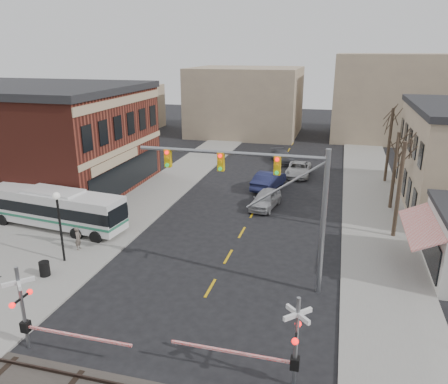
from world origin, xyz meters
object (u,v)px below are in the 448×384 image
Objects in this scene: traffic_signal_mast at (271,188)px; trash_bin at (45,269)px; transit_bus at (55,208)px; street_lamp at (59,213)px; car_d at (282,157)px; pedestrian_near at (78,238)px; rr_crossing_east at (285,342)px; car_c at (298,169)px; car_a at (265,199)px; car_b at (269,180)px; pedestrian_far at (85,216)px; rr_crossing_west at (31,311)px.

traffic_signal_mast reaches higher than trash_bin.
street_lamp is at bearing -51.01° from transit_bus.
pedestrian_near is (-9.73, -26.92, 0.23)m from car_d.
rr_crossing_east is 30.39m from car_c.
car_a is (10.40, 12.99, -2.56)m from street_lamp.
traffic_signal_mast is 23.41m from car_c.
trash_bin is 0.56× the size of pedestrian_near.
pedestrian_near is (3.72, -2.97, -0.71)m from transit_bus.
car_a reaches higher than car_c.
car_a is at bearing -98.74° from car_c.
rr_crossing_east is at bearing 111.55° from car_b.
rr_crossing_east is 3.60× the size of pedestrian_far.
car_b is (-0.59, 5.20, 0.11)m from car_a.
street_lamp is 2.88× the size of pedestrian_near.
trash_bin is at bearing -117.56° from pedestrian_far.
pedestrian_far reaches higher than car_a.
car_a is 0.95× the size of car_d.
car_a is at bearing 100.40° from traffic_signal_mast.
car_c reaches higher than trash_bin.
car_c is 1.09× the size of car_d.
rr_crossing_west is at bearing -63.75° from street_lamp.
car_b is 5.67m from car_c.
street_lamp reaches higher than car_c.
transit_bus is 7.65m from trash_bin.
traffic_signal_mast is at bearing -102.94° from pedestrian_near.
trash_bin is 7.51m from pedestrian_far.
car_c is (12.08, 23.39, -2.61)m from street_lamp.
pedestrian_near is 1.00× the size of pedestrian_far.
car_d is at bearing 72.42° from trash_bin.
transit_bus reaches higher than car_b.
street_lamp is 16.84m from car_a.
rr_crossing_west is at bearing -176.35° from rr_crossing_east.
transit_bus is 4.82m from pedestrian_near.
car_b is at bearing -38.68° from pedestrian_near.
traffic_signal_mast is 12.66m from rr_crossing_west.
traffic_signal_mast is 18.54m from car_b.
rr_crossing_west is 26.48m from car_b.
traffic_signal_mast is at bearing -13.98° from transit_bus.
traffic_signal_mast is at bearing -88.08° from car_c.
street_lamp is at bearing 173.29° from pedestrian_near.
car_d is (13.46, 23.95, -0.94)m from transit_bus.
pedestrian_far is at bearing 20.15° from transit_bus.
trash_bin is 18.17m from car_a.
pedestrian_far reaches higher than car_d.
transit_bus is at bearing 128.99° from street_lamp.
rr_crossing_east is at bearing -84.94° from car_c.
car_d is (5.97, 36.15, -1.30)m from rr_crossing_west.
rr_crossing_west reaches higher than car_a.
car_a is at bearing 107.33° from car_b.
car_a is at bearing 30.53° from transit_bus.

